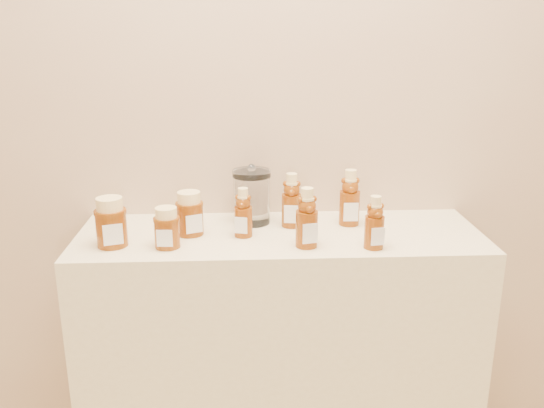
{
  "coord_description": "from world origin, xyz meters",
  "views": [
    {
      "loc": [
        -0.1,
        -0.05,
        1.49
      ],
      "look_at": [
        -0.03,
        1.52,
        1.0
      ],
      "focal_mm": 38.0,
      "sensor_mm": 36.0,
      "label": 1
    }
  ],
  "objects_px": {
    "display_table": "(279,365)",
    "honey_jar_left": "(111,222)",
    "bear_bottle_front_left": "(307,214)",
    "bear_bottle_back_left": "(243,209)",
    "glass_canister": "(252,194)"
  },
  "relations": [
    {
      "from": "honey_jar_left",
      "to": "bear_bottle_front_left",
      "type": "bearing_deg",
      "value": -20.45
    },
    {
      "from": "display_table",
      "to": "bear_bottle_front_left",
      "type": "bearing_deg",
      "value": -58.87
    },
    {
      "from": "display_table",
      "to": "honey_jar_left",
      "type": "xyz_separation_m",
      "value": [
        -0.47,
        -0.08,
        0.52
      ]
    },
    {
      "from": "bear_bottle_back_left",
      "to": "honey_jar_left",
      "type": "relative_size",
      "value": 1.18
    },
    {
      "from": "bear_bottle_back_left",
      "to": "glass_canister",
      "type": "xyz_separation_m",
      "value": [
        0.03,
        0.12,
        0.01
      ]
    },
    {
      "from": "display_table",
      "to": "bear_bottle_back_left",
      "type": "xyz_separation_m",
      "value": [
        -0.11,
        -0.02,
        0.53
      ]
    },
    {
      "from": "display_table",
      "to": "honey_jar_left",
      "type": "bearing_deg",
      "value": -170.64
    },
    {
      "from": "bear_bottle_back_left",
      "to": "honey_jar_left",
      "type": "height_order",
      "value": "bear_bottle_back_left"
    },
    {
      "from": "bear_bottle_back_left",
      "to": "bear_bottle_front_left",
      "type": "xyz_separation_m",
      "value": [
        0.17,
        -0.09,
        0.01
      ]
    },
    {
      "from": "bear_bottle_back_left",
      "to": "honey_jar_left",
      "type": "xyz_separation_m",
      "value": [
        -0.37,
        -0.06,
        -0.01
      ]
    },
    {
      "from": "display_table",
      "to": "glass_canister",
      "type": "distance_m",
      "value": 0.56
    },
    {
      "from": "bear_bottle_front_left",
      "to": "bear_bottle_back_left",
      "type": "bearing_deg",
      "value": 140.2
    },
    {
      "from": "bear_bottle_front_left",
      "to": "glass_canister",
      "type": "xyz_separation_m",
      "value": [
        -0.15,
        0.21,
        -0.0
      ]
    },
    {
      "from": "bear_bottle_front_left",
      "to": "glass_canister",
      "type": "distance_m",
      "value": 0.26
    },
    {
      "from": "bear_bottle_back_left",
      "to": "glass_canister",
      "type": "relative_size",
      "value": 0.9
    }
  ]
}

